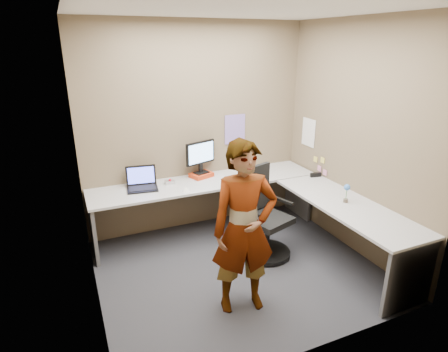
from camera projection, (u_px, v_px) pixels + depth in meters
name	position (u px, v px, depth m)	size (l,w,h in m)	color
ground	(238.00, 269.00, 4.23)	(3.00, 3.00, 0.00)	#2A2A2F
wall_back	(197.00, 129.00, 4.90)	(3.00, 3.00, 0.00)	brown
wall_right	(356.00, 140.00, 4.34)	(2.70, 2.70, 0.00)	brown
wall_left	(83.00, 175.00, 3.21)	(2.70, 2.70, 0.00)	brown
ceiling	(242.00, 9.00, 3.32)	(3.00, 3.00, 0.00)	white
desk	(257.00, 203.00, 4.53)	(2.98, 2.58, 0.73)	#B1B1B1
paper_ream	(201.00, 175.00, 4.97)	(0.28, 0.21, 0.06)	#B73212
monitor	(201.00, 154.00, 4.89)	(0.44, 0.20, 0.43)	black
laptop	(142.00, 183.00, 4.59)	(0.40, 0.35, 0.26)	black
trackball_mouse	(170.00, 182.00, 4.73)	(0.12, 0.08, 0.07)	#B7B7BC
origami	(186.00, 189.00, 4.49)	(0.10, 0.10, 0.06)	white
stapler	(316.00, 175.00, 4.98)	(0.15, 0.04, 0.06)	black
flower	(347.00, 190.00, 4.15)	(0.07, 0.07, 0.22)	brown
calendar_purple	(235.00, 129.00, 5.11)	(0.30, 0.01, 0.40)	#846BB7
calendar_white	(309.00, 132.00, 5.15)	(0.01, 0.28, 0.38)	white
sticky_note_a	(323.00, 160.00, 4.95)	(0.01, 0.07, 0.07)	#F2E059
sticky_note_b	(319.00, 168.00, 5.03)	(0.01, 0.07, 0.07)	pink
sticky_note_c	(325.00, 172.00, 4.94)	(0.01, 0.07, 0.07)	pink
sticky_note_d	(315.00, 159.00, 5.09)	(0.01, 0.07, 0.07)	#F2E059
office_chair	(264.00, 221.00, 4.42)	(0.61, 0.60, 1.06)	black
person	(244.00, 229.00, 3.39)	(0.60, 0.40, 1.66)	#999399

